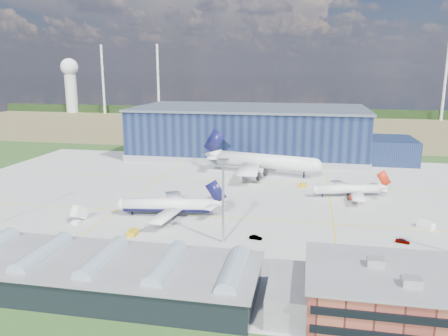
% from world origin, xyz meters
% --- Properties ---
extents(ground, '(600.00, 600.00, 0.00)m').
position_xyz_m(ground, '(0.00, 0.00, 0.00)').
color(ground, '#264A1C').
rests_on(ground, ground).
extents(apron, '(220.00, 160.00, 0.08)m').
position_xyz_m(apron, '(0.00, 10.00, 0.03)').
color(apron, '#A7A7A2').
rests_on(apron, ground).
extents(farmland, '(600.00, 220.00, 0.01)m').
position_xyz_m(farmland, '(0.00, 220.00, 0.00)').
color(farmland, olive).
rests_on(farmland, ground).
extents(treeline, '(600.00, 8.00, 8.00)m').
position_xyz_m(treeline, '(0.00, 300.00, 4.00)').
color(treeline, black).
rests_on(treeline, ground).
extents(horizon_dressing, '(440.20, 18.00, 70.00)m').
position_xyz_m(horizon_dressing, '(-191.30, 294.39, 34.20)').
color(horizon_dressing, silver).
rests_on(horizon_dressing, ground).
extents(hangar, '(145.00, 62.00, 26.10)m').
position_xyz_m(hangar, '(2.81, 94.80, 11.62)').
color(hangar, '#101938').
rests_on(hangar, ground).
extents(ops_building, '(46.00, 23.00, 10.90)m').
position_xyz_m(ops_building, '(55.01, -60.00, 4.79)').
color(ops_building, maroon).
rests_on(ops_building, ground).
extents(glass_concourse, '(78.00, 23.00, 8.60)m').
position_xyz_m(glass_concourse, '(-6.45, -60.00, 3.69)').
color(glass_concourse, black).
rests_on(glass_concourse, ground).
extents(light_mast_center, '(2.60, 2.60, 23.00)m').
position_xyz_m(light_mast_center, '(10.00, -30.00, 15.43)').
color(light_mast_center, '#B0B2B7').
rests_on(light_mast_center, ground).
extents(airliner_navy, '(40.62, 39.96, 11.71)m').
position_xyz_m(airliner_navy, '(-11.86, -12.00, 5.86)').
color(airliner_navy, white).
rests_on(airliner_navy, ground).
extents(airliner_red, '(35.83, 35.35, 9.72)m').
position_xyz_m(airliner_red, '(46.49, 20.46, 4.86)').
color(airliner_red, white).
rests_on(airliner_red, ground).
extents(airliner_widebody, '(67.94, 67.01, 18.53)m').
position_xyz_m(airliner_widebody, '(13.02, 50.65, 9.26)').
color(airliner_widebody, white).
rests_on(airliner_widebody, ground).
extents(gse_tug_a, '(2.51, 3.92, 1.59)m').
position_xyz_m(gse_tug_a, '(-16.04, -29.87, 0.80)').
color(gse_tug_a, gold).
rests_on(gse_tug_a, ground).
extents(gse_tug_b, '(2.34, 3.27, 1.34)m').
position_xyz_m(gse_tug_b, '(-19.49, -46.00, 0.67)').
color(gse_tug_b, gold).
rests_on(gse_tug_b, ground).
extents(gse_van_a, '(6.74, 4.62, 2.70)m').
position_xyz_m(gse_van_a, '(0.82, -40.11, 1.35)').
color(gse_van_a, white).
rests_on(gse_van_a, ground).
extents(gse_cart_a, '(2.23, 3.06, 1.24)m').
position_xyz_m(gse_cart_a, '(-2.38, 15.42, 0.62)').
color(gse_cart_a, white).
rests_on(gse_cart_a, ground).
extents(gse_van_b, '(4.91, 5.00, 2.20)m').
position_xyz_m(gse_van_b, '(66.54, -8.26, 1.10)').
color(gse_van_b, white).
rests_on(gse_van_b, ground).
extents(gse_tug_c, '(3.32, 4.14, 1.57)m').
position_xyz_m(gse_tug_c, '(30.09, 31.44, 0.79)').
color(gse_tug_c, gold).
rests_on(gse_tug_c, ground).
extents(gse_cart_b, '(3.23, 3.26, 1.19)m').
position_xyz_m(gse_cart_b, '(4.60, 41.00, 0.60)').
color(gse_cart_b, white).
rests_on(gse_cart_b, ground).
extents(airstair, '(3.03, 5.68, 3.45)m').
position_xyz_m(airstair, '(-36.58, -21.99, 1.73)').
color(airstair, white).
rests_on(airstair, ground).
extents(car_a, '(4.00, 2.56, 1.27)m').
position_xyz_m(car_a, '(57.66, -21.45, 0.63)').
color(car_a, '#99999E').
rests_on(car_a, ground).
extents(car_b, '(3.73, 1.89, 1.17)m').
position_xyz_m(car_b, '(18.43, -26.38, 0.59)').
color(car_b, '#99999E').
rests_on(car_b, ground).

